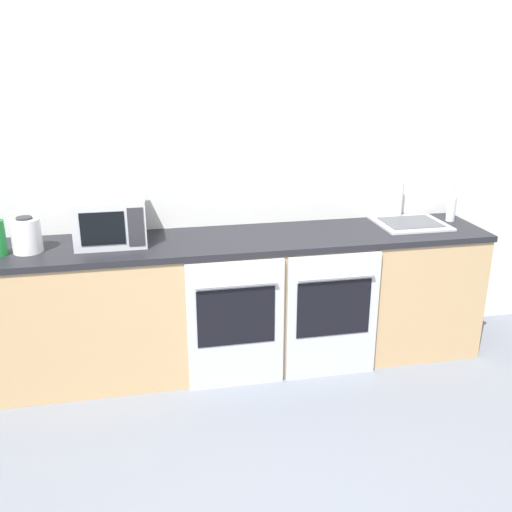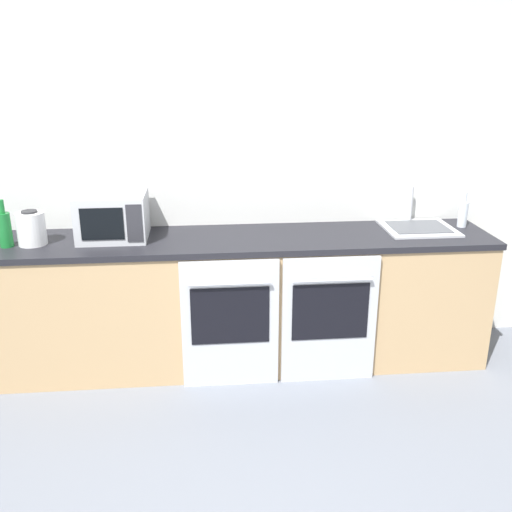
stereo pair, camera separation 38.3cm
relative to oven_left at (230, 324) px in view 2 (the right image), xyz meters
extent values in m
cube|color=silver|center=(0.07, 0.66, 0.86)|extent=(10.00, 0.06, 2.60)
cube|color=tan|center=(0.07, 0.32, 0.00)|extent=(3.39, 0.61, 0.88)
cube|color=black|center=(0.07, 0.32, 0.46)|extent=(3.42, 0.64, 0.04)
cube|color=#B7BABF|center=(0.00, 0.00, -0.01)|extent=(0.62, 0.03, 0.87)
cube|color=black|center=(0.00, -0.02, 0.06)|extent=(0.50, 0.01, 0.38)
cylinder|color=#B7BABF|center=(0.00, -0.04, 0.29)|extent=(0.51, 0.02, 0.02)
cube|color=#B7BABF|center=(0.64, 0.00, -0.01)|extent=(0.62, 0.03, 0.87)
cube|color=black|center=(0.64, -0.02, 0.06)|extent=(0.50, 0.01, 0.38)
cylinder|color=#B7BABF|center=(0.64, -0.04, 0.29)|extent=(0.51, 0.02, 0.02)
cube|color=#B7BABF|center=(-0.74, 0.39, 0.63)|extent=(0.44, 0.38, 0.30)
cube|color=black|center=(-0.78, 0.19, 0.63)|extent=(0.26, 0.01, 0.20)
cube|color=#2D2D33|center=(-0.58, 0.19, 0.63)|extent=(0.10, 0.01, 0.24)
cylinder|color=silver|center=(1.66, 0.42, 0.56)|extent=(0.06, 0.06, 0.18)
cylinder|color=silver|center=(1.66, 0.42, 0.69)|extent=(0.03, 0.03, 0.07)
cylinder|color=#19722D|center=(-1.39, 0.26, 0.58)|extent=(0.08, 0.08, 0.22)
cylinder|color=#19722D|center=(-1.39, 0.26, 0.74)|extent=(0.03, 0.03, 0.08)
cylinder|color=white|center=(-1.24, 0.29, 0.58)|extent=(0.18, 0.18, 0.21)
cylinder|color=#262628|center=(-1.24, 0.29, 0.69)|extent=(0.10, 0.10, 0.01)
cube|color=#B7BABF|center=(1.33, 0.39, 0.48)|extent=(0.48, 0.44, 0.01)
cube|color=#4C4F54|center=(1.33, 0.39, 0.49)|extent=(0.38, 0.32, 0.01)
cylinder|color=#B7BABF|center=(1.33, 0.56, 0.62)|extent=(0.02, 0.02, 0.25)
camera|label=1|loc=(-0.52, -3.23, 1.61)|focal=40.00mm
camera|label=2|loc=(-0.14, -3.28, 1.61)|focal=40.00mm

